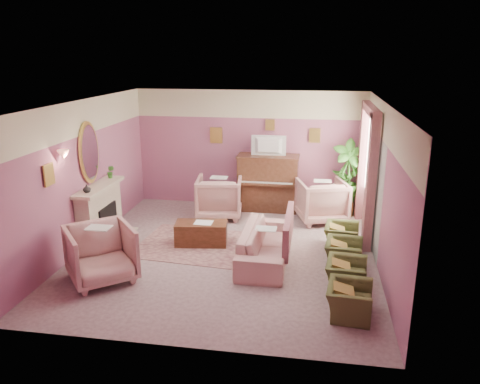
# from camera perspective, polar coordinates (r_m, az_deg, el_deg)

# --- Properties ---
(floor) EXTENTS (5.50, 6.00, 0.01)m
(floor) POSITION_cam_1_polar(r_m,az_deg,el_deg) (8.92, -1.68, -7.40)
(floor) COLOR gray
(floor) RESTS_ON ground
(ceiling) EXTENTS (5.50, 6.00, 0.01)m
(ceiling) POSITION_cam_1_polar(r_m,az_deg,el_deg) (8.19, -1.85, 10.79)
(ceiling) COLOR white
(ceiling) RESTS_ON wall_back
(wall_back) EXTENTS (5.50, 0.02, 2.80)m
(wall_back) POSITION_cam_1_polar(r_m,az_deg,el_deg) (11.33, 1.12, 5.26)
(wall_back) COLOR #7F4A6C
(wall_back) RESTS_ON floor
(wall_front) EXTENTS (5.50, 0.02, 2.80)m
(wall_front) POSITION_cam_1_polar(r_m,az_deg,el_deg) (5.69, -7.52, -6.59)
(wall_front) COLOR #7F4A6C
(wall_front) RESTS_ON floor
(wall_left) EXTENTS (0.02, 6.00, 2.80)m
(wall_left) POSITION_cam_1_polar(r_m,az_deg,el_deg) (9.36, -18.54, 1.95)
(wall_left) COLOR #7F4A6C
(wall_left) RESTS_ON floor
(wall_right) EXTENTS (0.02, 6.00, 2.80)m
(wall_right) POSITION_cam_1_polar(r_m,az_deg,el_deg) (8.39, 17.01, 0.45)
(wall_right) COLOR #7F4A6C
(wall_right) RESTS_ON floor
(picture_rail_band) EXTENTS (5.50, 0.01, 0.65)m
(picture_rail_band) POSITION_cam_1_polar(r_m,az_deg,el_deg) (11.16, 1.15, 10.67)
(picture_rail_band) COLOR beige
(picture_rail_band) RESTS_ON wall_back
(stripe_panel) EXTENTS (0.01, 3.00, 2.15)m
(stripe_panel) POSITION_cam_1_polar(r_m,az_deg,el_deg) (9.72, 15.82, 0.72)
(stripe_panel) COLOR #A1A69D
(stripe_panel) RESTS_ON wall_right
(fireplace_surround) EXTENTS (0.30, 1.40, 1.10)m
(fireplace_surround) POSITION_cam_1_polar(r_m,az_deg,el_deg) (9.69, -16.71, -2.64)
(fireplace_surround) COLOR #C0B094
(fireplace_surround) RESTS_ON floor
(fireplace_inset) EXTENTS (0.18, 0.72, 0.68)m
(fireplace_inset) POSITION_cam_1_polar(r_m,az_deg,el_deg) (9.70, -16.10, -3.52)
(fireplace_inset) COLOR black
(fireplace_inset) RESTS_ON floor
(fire_ember) EXTENTS (0.06, 0.54, 0.10)m
(fire_ember) POSITION_cam_1_polar(r_m,az_deg,el_deg) (9.75, -15.80, -4.53)
(fire_ember) COLOR #FF5230
(fire_ember) RESTS_ON floor
(mantel_shelf) EXTENTS (0.40, 1.55, 0.07)m
(mantel_shelf) POSITION_cam_1_polar(r_m,az_deg,el_deg) (9.52, -16.83, 0.59)
(mantel_shelf) COLOR #C0B094
(mantel_shelf) RESTS_ON fireplace_surround
(hearth) EXTENTS (0.55, 1.50, 0.02)m
(hearth) POSITION_cam_1_polar(r_m,az_deg,el_deg) (9.80, -15.39, -5.69)
(hearth) COLOR #C0B094
(hearth) RESTS_ON floor
(mirror_frame) EXTENTS (0.04, 0.72, 1.20)m
(mirror_frame) POSITION_cam_1_polar(r_m,az_deg,el_deg) (9.42, -17.94, 4.60)
(mirror_frame) COLOR #DBC355
(mirror_frame) RESTS_ON wall_left
(mirror_glass) EXTENTS (0.01, 0.60, 1.06)m
(mirror_glass) POSITION_cam_1_polar(r_m,az_deg,el_deg) (9.41, -17.80, 4.60)
(mirror_glass) COLOR silver
(mirror_glass) RESTS_ON wall_left
(sconce_shade) EXTENTS (0.20, 0.20, 0.16)m
(sconce_shade) POSITION_cam_1_polar(r_m,az_deg,el_deg) (8.45, -20.73, 4.27)
(sconce_shade) COLOR #FD9878
(sconce_shade) RESTS_ON wall_left
(piano) EXTENTS (1.40, 0.60, 1.30)m
(piano) POSITION_cam_1_polar(r_m,az_deg,el_deg) (11.14, 3.41, 1.06)
(piano) COLOR #4C2B1B
(piano) RESTS_ON floor
(piano_keyshelf) EXTENTS (1.30, 0.12, 0.06)m
(piano_keyshelf) POSITION_cam_1_polar(r_m,az_deg,el_deg) (10.79, 3.23, 0.93)
(piano_keyshelf) COLOR #4C2B1B
(piano_keyshelf) RESTS_ON piano
(piano_keys) EXTENTS (1.20, 0.08, 0.02)m
(piano_keys) POSITION_cam_1_polar(r_m,az_deg,el_deg) (10.78, 3.23, 1.13)
(piano_keys) COLOR silver
(piano_keys) RESTS_ON piano
(piano_top) EXTENTS (1.45, 0.65, 0.04)m
(piano_top) POSITION_cam_1_polar(r_m,az_deg,el_deg) (10.98, 3.47, 4.38)
(piano_top) COLOR #4C2B1B
(piano_top) RESTS_ON piano
(television) EXTENTS (0.80, 0.12, 0.48)m
(television) POSITION_cam_1_polar(r_m,az_deg,el_deg) (10.88, 3.47, 5.82)
(television) COLOR black
(television) RESTS_ON piano
(print_back_left) EXTENTS (0.30, 0.03, 0.38)m
(print_back_left) POSITION_cam_1_polar(r_m,az_deg,el_deg) (11.37, -2.92, 6.92)
(print_back_left) COLOR #DBC355
(print_back_left) RESTS_ON wall_back
(print_back_right) EXTENTS (0.26, 0.03, 0.34)m
(print_back_right) POSITION_cam_1_polar(r_m,az_deg,el_deg) (11.12, 9.09, 6.82)
(print_back_right) COLOR #DBC355
(print_back_right) RESTS_ON wall_back
(print_back_mid) EXTENTS (0.22, 0.03, 0.26)m
(print_back_mid) POSITION_cam_1_polar(r_m,az_deg,el_deg) (11.13, 3.69, 8.16)
(print_back_mid) COLOR #DBC355
(print_back_mid) RESTS_ON wall_back
(print_left_wall) EXTENTS (0.03, 0.28, 0.36)m
(print_left_wall) POSITION_cam_1_polar(r_m,az_deg,el_deg) (8.26, -22.27, 1.98)
(print_left_wall) COLOR #DBC355
(print_left_wall) RESTS_ON wall_left
(window_blind) EXTENTS (0.03, 1.40, 1.80)m
(window_blind) POSITION_cam_1_polar(r_m,az_deg,el_deg) (9.81, 15.75, 4.64)
(window_blind) COLOR beige
(window_blind) RESTS_ON wall_right
(curtain_left) EXTENTS (0.16, 0.34, 2.60)m
(curtain_left) POSITION_cam_1_polar(r_m,az_deg,el_deg) (9.00, 15.65, 0.98)
(curtain_left) COLOR #95555C
(curtain_left) RESTS_ON floor
(curtain_right) EXTENTS (0.16, 0.34, 2.60)m
(curtain_right) POSITION_cam_1_polar(r_m,az_deg,el_deg) (10.78, 14.66, 3.58)
(curtain_right) COLOR #95555C
(curtain_right) RESTS_ON floor
(pelmet) EXTENTS (0.16, 2.20, 0.16)m
(pelmet) POSITION_cam_1_polar(r_m,az_deg,el_deg) (9.67, 15.67, 9.65)
(pelmet) COLOR #95555C
(pelmet) RESTS_ON wall_right
(mantel_plant) EXTENTS (0.16, 0.16, 0.28)m
(mantel_plant) POSITION_cam_1_polar(r_m,az_deg,el_deg) (9.95, -15.50, 2.39)
(mantel_plant) COLOR #367E25
(mantel_plant) RESTS_ON mantel_shelf
(mantel_vase) EXTENTS (0.16, 0.16, 0.16)m
(mantel_vase) POSITION_cam_1_polar(r_m,az_deg,el_deg) (9.05, -18.18, 0.39)
(mantel_vase) COLOR beige
(mantel_vase) RESTS_ON mantel_shelf
(area_rug) EXTENTS (2.65, 2.02, 0.01)m
(area_rug) POSITION_cam_1_polar(r_m,az_deg,el_deg) (9.26, -4.52, -6.49)
(area_rug) COLOR #956562
(area_rug) RESTS_ON floor
(coffee_table) EXTENTS (1.06, 0.63, 0.45)m
(coffee_table) POSITION_cam_1_polar(r_m,az_deg,el_deg) (9.25, -4.74, -5.05)
(coffee_table) COLOR #4E2917
(coffee_table) RESTS_ON floor
(table_paper) EXTENTS (0.35, 0.28, 0.01)m
(table_paper) POSITION_cam_1_polar(r_m,az_deg,el_deg) (9.15, -4.47, -3.74)
(table_paper) COLOR white
(table_paper) RESTS_ON coffee_table
(sofa) EXTENTS (0.70, 2.10, 0.85)m
(sofa) POSITION_cam_1_polar(r_m,az_deg,el_deg) (8.49, 3.17, -5.60)
(sofa) COLOR #CB968F
(sofa) RESTS_ON floor
(sofa_throw) EXTENTS (0.11, 1.59, 0.58)m
(sofa_throw) POSITION_cam_1_polar(r_m,az_deg,el_deg) (8.39, 5.91, -4.64)
(sofa_throw) COLOR #95555C
(sofa_throw) RESTS_ON sofa
(floral_armchair_left) EXTENTS (1.00, 1.00, 1.04)m
(floral_armchair_left) POSITION_cam_1_polar(r_m,az_deg,el_deg) (10.69, -2.54, -0.32)
(floral_armchair_left) COLOR #CB968F
(floral_armchair_left) RESTS_ON floor
(floral_armchair_right) EXTENTS (1.00, 1.00, 1.04)m
(floral_armchair_right) POSITION_cam_1_polar(r_m,az_deg,el_deg) (10.54, 9.93, -0.80)
(floral_armchair_right) COLOR #CB968F
(floral_armchair_right) RESTS_ON floor
(floral_armchair_front) EXTENTS (1.00, 1.00, 1.04)m
(floral_armchair_front) POSITION_cam_1_polar(r_m,az_deg,el_deg) (8.03, -16.61, -6.90)
(floral_armchair_front) COLOR #CB968F
(floral_armchair_front) RESTS_ON floor
(olive_chair_a) EXTENTS (0.51, 0.72, 0.62)m
(olive_chair_a) POSITION_cam_1_polar(r_m,az_deg,el_deg) (7.00, 13.21, -12.17)
(olive_chair_a) COLOR #4D5528
(olive_chair_a) RESTS_ON floor
(olive_chair_b) EXTENTS (0.51, 0.72, 0.62)m
(olive_chair_b) POSITION_cam_1_polar(r_m,az_deg,el_deg) (7.73, 12.84, -9.27)
(olive_chair_b) COLOR #4D5528
(olive_chair_b) RESTS_ON floor
(olive_chair_c) EXTENTS (0.51, 0.72, 0.62)m
(olive_chair_c) POSITION_cam_1_polar(r_m,az_deg,el_deg) (8.47, 12.54, -6.87)
(olive_chair_c) COLOR #4D5528
(olive_chair_c) RESTS_ON floor
(olive_chair_d) EXTENTS (0.51, 0.72, 0.62)m
(olive_chair_d) POSITION_cam_1_polar(r_m,az_deg,el_deg) (9.23, 12.29, -4.86)
(olive_chair_d) COLOR #4D5528
(olive_chair_d) RESTS_ON floor
(side_table) EXTENTS (0.52, 0.52, 0.70)m
(side_table) POSITION_cam_1_polar(r_m,az_deg,el_deg) (11.14, 12.39, -0.92)
(side_table) COLOR white
(side_table) RESTS_ON floor
(side_plant_big) EXTENTS (0.30, 0.30, 0.34)m
(side_plant_big) POSITION_cam_1_polar(r_m,az_deg,el_deg) (10.99, 12.56, 1.66)
(side_plant_big) COLOR #367E25
(side_plant_big) RESTS_ON side_table
(side_plant_small) EXTENTS (0.16, 0.16, 0.28)m
(side_plant_small) POSITION_cam_1_polar(r_m,az_deg,el_deg) (10.91, 13.20, 1.35)
(side_plant_small) COLOR #367E25
(side_plant_small) RESTS_ON side_table
(palm_pot) EXTENTS (0.34, 0.34, 0.34)m
(palm_pot) POSITION_cam_1_polar(r_m,az_deg,el_deg) (11.14, 12.81, -1.92)
(palm_pot) COLOR brown
(palm_pot) RESTS_ON floor
(palm_plant) EXTENTS (0.76, 0.76, 1.44)m
(palm_plant) POSITION_cam_1_polar(r_m,az_deg,el_deg) (10.90, 13.11, 2.53)
(palm_plant) COLOR #367E25
(palm_plant) RESTS_ON palm_pot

